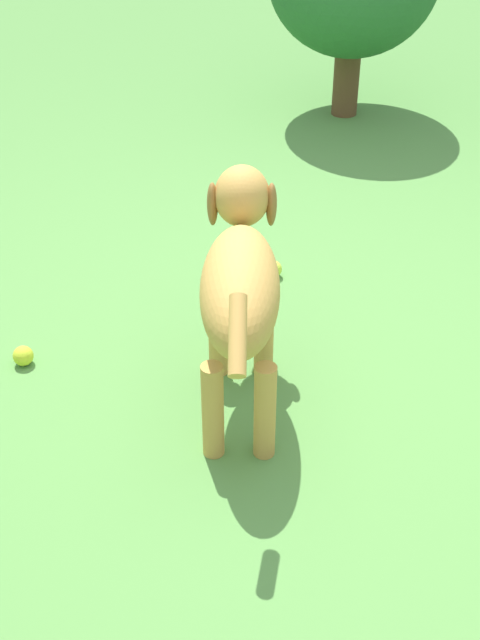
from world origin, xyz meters
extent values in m
plane|color=#548C42|center=(0.00, 0.00, 0.00)|extent=(14.00, 14.00, 0.00)
ellipsoid|color=#C69347|center=(-0.20, 0.06, 0.43)|extent=(0.59, 0.31, 0.25)
cylinder|color=#C69347|center=(-0.03, 0.16, 0.15)|extent=(0.06, 0.06, 0.30)
cylinder|color=#C69347|center=(-0.01, 0.02, 0.15)|extent=(0.06, 0.06, 0.30)
cylinder|color=#C69347|center=(-0.39, 0.10, 0.15)|extent=(0.06, 0.06, 0.30)
cylinder|color=#C69347|center=(-0.37, -0.04, 0.15)|extent=(0.06, 0.06, 0.30)
ellipsoid|color=#C69347|center=(0.13, 0.11, 0.54)|extent=(0.21, 0.19, 0.18)
ellipsoid|color=olive|center=(0.21, 0.13, 0.52)|extent=(0.14, 0.10, 0.07)
sphere|color=black|center=(0.27, 0.14, 0.52)|extent=(0.03, 0.03, 0.03)
ellipsoid|color=olive|center=(0.11, 0.20, 0.52)|extent=(0.07, 0.04, 0.14)
ellipsoid|color=olive|center=(0.14, 0.02, 0.52)|extent=(0.07, 0.04, 0.14)
cylinder|color=#C69347|center=(-0.55, 0.00, 0.52)|extent=(0.19, 0.07, 0.15)
sphere|color=#C6D92F|center=(-0.11, 0.78, 0.03)|extent=(0.07, 0.07, 0.07)
sphere|color=#C9E23F|center=(0.57, 0.07, 0.03)|extent=(0.07, 0.07, 0.07)
cylinder|color=brown|center=(2.35, -0.06, 0.17)|extent=(0.14, 0.14, 0.35)
camera|label=1|loc=(-2.02, -0.28, 1.60)|focal=45.51mm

